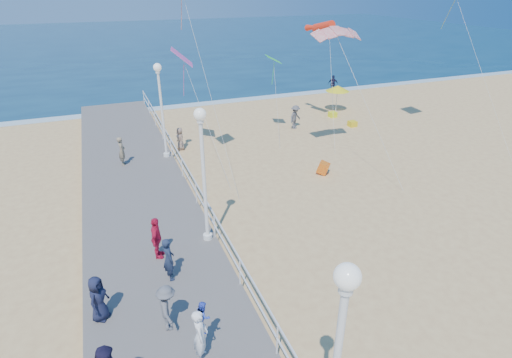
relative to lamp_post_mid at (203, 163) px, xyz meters
name	(u,v)px	position (x,y,z in m)	size (l,w,h in m)	color
ground	(325,220)	(5.35, 0.00, -3.66)	(160.00, 160.00, 0.00)	#E1B775
ocean	(141,41)	(5.35, 65.00, -3.65)	(160.00, 90.00, 0.05)	#0C2E4A
surf_line	(205,104)	(5.35, 20.50, -3.63)	(160.00, 1.20, 0.04)	silver
boardwalk	(154,255)	(-2.15, 0.00, -3.46)	(5.00, 44.00, 0.40)	slate
railing	(214,219)	(0.30, 0.00, -2.41)	(0.05, 42.00, 0.55)	white
lamp_post_mid	(203,163)	(0.00, 0.00, 0.00)	(0.44, 0.44, 5.32)	white
lamp_post_far	(161,101)	(0.00, 9.00, 0.00)	(0.44, 0.44, 5.32)	white
woman_holding_toddler	(200,335)	(-1.63, -5.36, -2.45)	(0.59, 0.39, 1.63)	white
toddler_held	(203,316)	(-1.48, -5.21, -1.95)	(0.45, 0.35, 0.92)	blue
spectator_0	(169,259)	(-1.81, -1.80, -2.46)	(0.58, 0.38, 1.60)	#1C263E
spectator_2	(167,308)	(-2.26, -4.00, -2.51)	(0.97, 0.56, 1.50)	#5A5B5F
spectator_3	(157,238)	(-2.00, -0.47, -2.44)	(0.96, 0.40, 1.65)	red
spectator_4	(98,299)	(-4.09, -2.87, -2.51)	(0.74, 0.48, 1.51)	#171B34
spectator_6	(122,151)	(-2.44, 8.68, -2.45)	(0.59, 0.39, 1.62)	#83745A
beach_walker_a	(295,117)	(9.73, 11.73, -2.81)	(1.10, 0.63, 1.71)	#535358
beach_walker_b	(333,84)	(17.88, 19.94, -2.84)	(0.96, 0.40, 1.64)	#191937
beach_walker_c	(180,139)	(1.18, 10.73, -2.94)	(0.71, 0.46, 1.45)	#89705E
box_kite	(323,169)	(7.73, 4.25, -3.36)	(0.55, 0.55, 0.60)	red
beach_umbrella	(338,88)	(14.77, 14.32, -1.75)	(1.90, 1.90, 2.14)	white
beach_chair_left	(333,114)	(13.74, 13.12, -3.46)	(0.55, 0.55, 0.40)	yellow
beach_chair_right	(352,124)	(13.89, 10.60, -3.46)	(0.55, 0.55, 0.40)	yellow
kite_parafoil	(338,31)	(9.03, 6.03, 3.60)	(2.77, 0.90, 0.30)	red
kite_windsock	(323,27)	(11.40, 11.50, 3.26)	(0.56, 0.56, 2.89)	red
kite_diamond_pink	(182,57)	(1.53, 9.92, 2.15)	(1.46, 1.46, 0.02)	#D54EA5
kite_diamond_green	(273,59)	(7.54, 10.86, 1.51)	(1.03, 1.03, 0.02)	green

